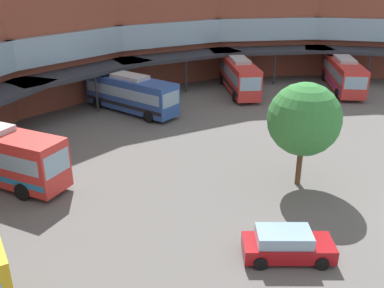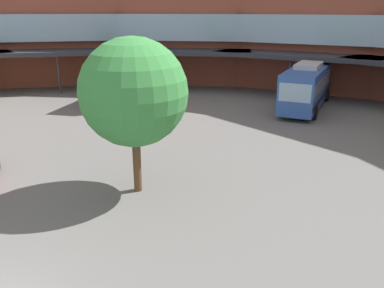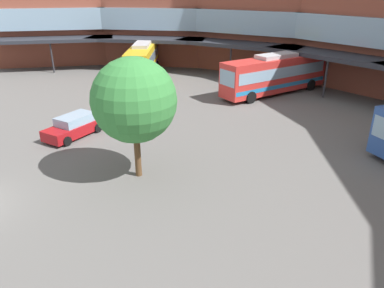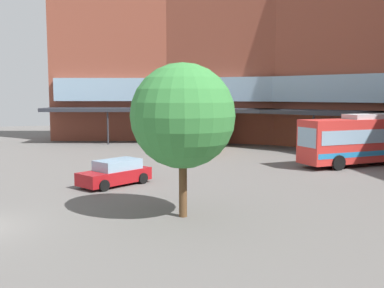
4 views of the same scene
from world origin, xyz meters
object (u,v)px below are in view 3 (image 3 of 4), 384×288
Objects in this scene: bus_3 at (143,60)px; parked_car at (74,126)px; bus_1 at (275,74)px; plaza_tree at (134,101)px.

bus_3 is 18.44m from parked_car.
bus_3 reaches higher than parked_car.
plaza_tree is (9.65, -18.06, 2.49)m from bus_1.
plaza_tree reaches higher than bus_3.
bus_1 is 1.03× the size of bus_3.
plaza_tree is at bearing 73.39° from parked_car.
bus_3 is (-12.80, -8.74, -0.00)m from bus_1.
bus_1 is 15.50m from bus_3.
bus_3 is at bearing -60.50° from bus_1.
parked_car is at bearing -8.23° from bus_3.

